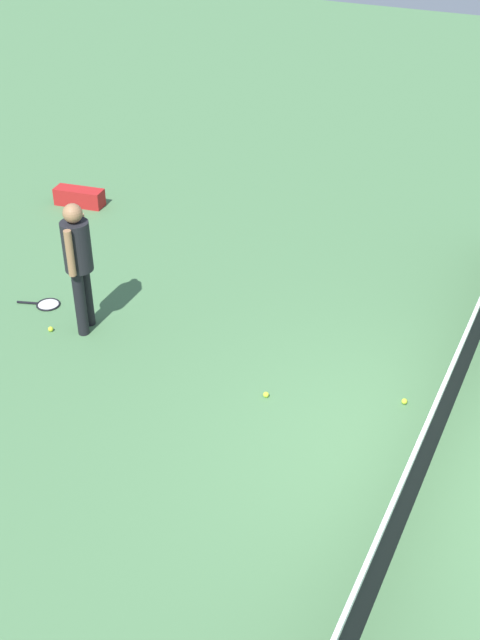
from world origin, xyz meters
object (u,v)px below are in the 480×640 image
at_px(tennis_ball_by_net, 51,329).
at_px(equipment_bag, 77,197).
at_px(tennis_racket_near_player, 46,304).
at_px(tennis_ball_near_player, 266,395).
at_px(tennis_ball_midcourt, 404,401).
at_px(player_near_side, 78,258).

relative_size(tennis_ball_by_net, equipment_bag, 0.08).
height_order(tennis_ball_by_net, equipment_bag, equipment_bag).
xyz_separation_m(tennis_racket_near_player, tennis_ball_by_net, (0.47, 0.43, 0.02)).
xyz_separation_m(tennis_racket_near_player, tennis_ball_near_player, (0.50, 3.38, 0.02)).
xyz_separation_m(tennis_ball_by_net, tennis_ball_midcourt, (-0.53, 4.36, 0.00)).
height_order(tennis_racket_near_player, tennis_ball_near_player, tennis_ball_near_player).
relative_size(player_near_side, tennis_ball_near_player, 25.76).
xyz_separation_m(player_near_side, tennis_racket_near_player, (-0.22, -0.80, -1.00)).
distance_m(tennis_racket_near_player, tennis_ball_midcourt, 4.79).
height_order(player_near_side, tennis_ball_midcourt, player_near_side).
height_order(player_near_side, tennis_ball_near_player, player_near_side).
distance_m(tennis_ball_by_net, tennis_ball_midcourt, 4.39).
height_order(tennis_ball_near_player, tennis_ball_by_net, same).
height_order(player_near_side, tennis_racket_near_player, player_near_side).
relative_size(player_near_side, equipment_bag, 2.04).
relative_size(tennis_racket_near_player, tennis_ball_by_net, 9.20).
relative_size(player_near_side, tennis_racket_near_player, 2.80).
bearing_deg(tennis_ball_by_net, player_near_side, 124.54).
bearing_deg(tennis_ball_midcourt, player_near_side, -86.05).
xyz_separation_m(player_near_side, tennis_ball_near_player, (0.28, 2.58, -0.98)).
bearing_deg(tennis_ball_near_player, tennis_ball_midcourt, 111.28).
xyz_separation_m(tennis_racket_near_player, tennis_ball_midcourt, (-0.06, 4.79, 0.02)).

